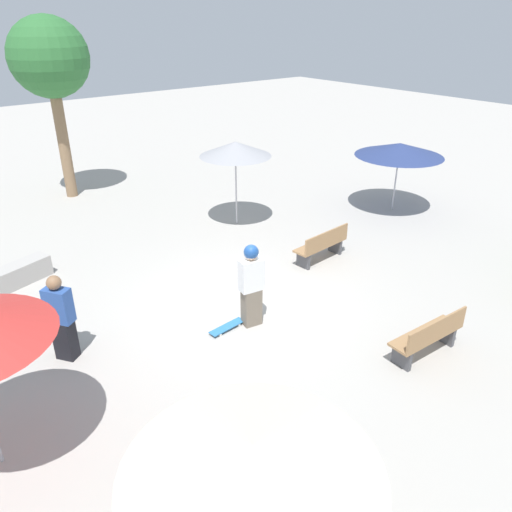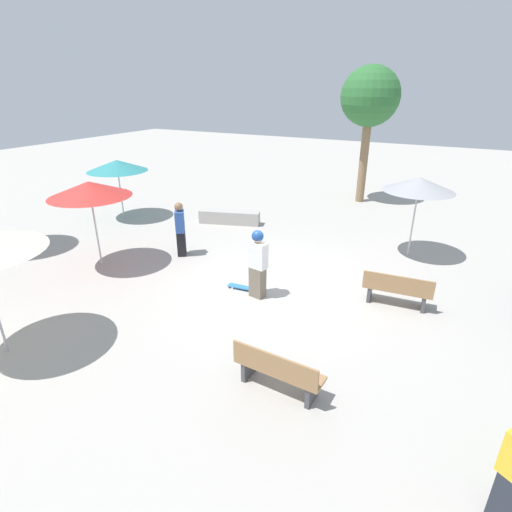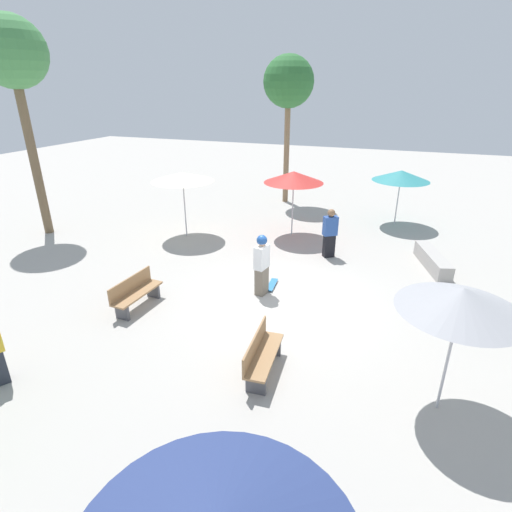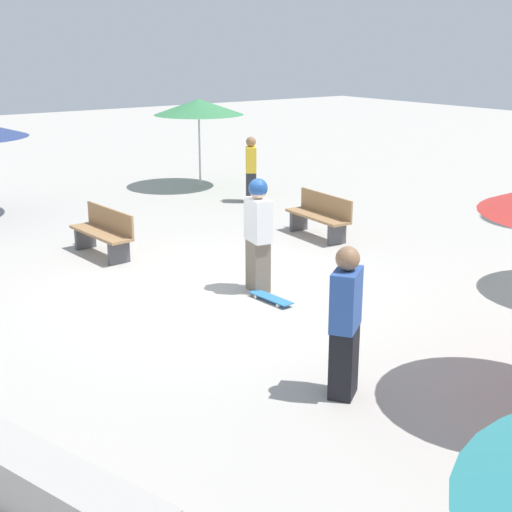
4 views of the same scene
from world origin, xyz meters
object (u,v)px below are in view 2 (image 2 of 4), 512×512
Objects in this scene: bench_far at (278,371)px; shade_umbrella_grey at (419,184)px; palm_tree_center_right at (370,98)px; bystander_far at (180,229)px; skateboard at (242,287)px; concrete_ledge at (229,217)px; shade_umbrella_teal at (117,166)px; bench_near at (397,290)px; shade_umbrella_red at (89,189)px; skater_main at (258,262)px.

shade_umbrella_grey reaches higher than bench_far.
bystander_far is at bearing -110.89° from palm_tree_center_right.
concrete_ledge is (-3.07, 4.44, 0.19)m from skateboard.
shade_umbrella_teal is at bearing -161.96° from concrete_ledge.
shade_umbrella_teal is at bearing -173.32° from shade_umbrella_grey.
skateboard is 0.48× the size of bystander_far.
palm_tree_center_right reaches higher than concrete_ledge.
bench_near is 10.26m from palm_tree_center_right.
palm_tree_center_right is (7.76, 6.83, 2.31)m from shade_umbrella_teal.
shade_umbrella_red reaches higher than concrete_ledge.
skater_main is 3.41m from bench_near.
shade_umbrella_teal is (-4.13, -1.35, 1.83)m from concrete_ledge.
bench_far is 0.29× the size of palm_tree_center_right.
bystander_far is (-2.80, 1.12, 0.79)m from skateboard.
palm_tree_center_right reaches higher than shade_umbrella_grey.
concrete_ledge is 1.44× the size of bench_near.
bench_far reaches higher than skateboard.
shade_umbrella_red reaches higher than skater_main.
shade_umbrella_teal is (-7.72, 3.23, 1.13)m from skater_main.
concrete_ledge is 1.44× the size of bench_far.
bench_far is at bearing -112.53° from bench_near.
shade_umbrella_teal is (-10.70, -1.25, -0.18)m from shade_umbrella_grey.
concrete_ledge is 0.95× the size of shade_umbrella_grey.
shade_umbrella_teal reaches higher than skateboard.
concrete_ledge is at bearing -123.50° from palm_tree_center_right.
shade_umbrella_red is 11.86m from palm_tree_center_right.
shade_umbrella_grey is (6.57, -0.09, 2.01)m from concrete_ledge.
concrete_ledge is at bearing -42.03° from skater_main.
skater_main is 0.77× the size of shade_umbrella_teal.
bench_near reaches higher than skateboard.
shade_umbrella_grey is at bearing 82.76° from bystander_far.
bench_near is at bearing -169.64° from skateboard.
concrete_ledge is at bearing 129.81° from bench_far.
shade_umbrella_teal is (-7.20, 3.09, 2.02)m from skateboard.
skater_main reaches higher than bench_far.
shade_umbrella_red is 1.02× the size of shade_umbrella_grey.
bench_far is at bearing -32.41° from shade_umbrella_teal.
shade_umbrella_red reaches higher than bystander_far.
shade_umbrella_grey is at bearing -0.80° from concrete_ledge.
palm_tree_center_right reaches higher than shade_umbrella_teal.
bench_far is at bearing -81.98° from palm_tree_center_right.
palm_tree_center_right reaches higher than bench_far.
shade_umbrella_grey is (3.50, 4.35, 2.20)m from skateboard.
bench_near and bench_far have the same top height.
bench_far is 0.71× the size of shade_umbrella_teal.
skater_main is 5.86m from concrete_ledge.
skateboard is (-0.52, 0.14, -0.89)m from skater_main.
bench_near is at bearing -10.91° from shade_umbrella_teal.
skater_main is at bearing -22.72° from shade_umbrella_teal.
skater_main is at bearing 34.85° from bystander_far.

